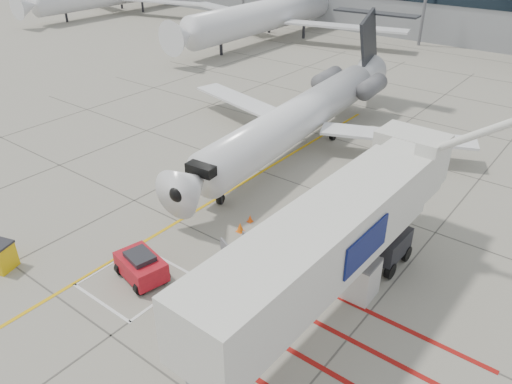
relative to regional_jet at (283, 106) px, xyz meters
The scene contains 8 objects.
ground_plane 15.40m from the regional_jet, 73.84° to the right, with size 260.00×260.00×0.00m, color gray.
regional_jet is the anchor object (origin of this frame).
jet_bridge 16.49m from the regional_jet, 49.77° to the right, with size 9.09×19.19×7.68m, color silver, non-canonical shape.
pushback_tug 15.44m from the regional_jet, 81.27° to the right, with size 2.59×1.62×1.51m, color #B0111C, non-canonical shape.
baggage_cart 12.95m from the regional_jet, 63.69° to the right, with size 2.16×1.37×1.37m, color slate, non-canonical shape.
ground_power_unit 14.60m from the regional_jet, 41.93° to the right, with size 2.50×1.46×1.98m, color silver, non-canonical shape.
cone_nose 10.24m from the regional_jet, 68.56° to the right, with size 0.41×0.41×0.57m, color orange.
cone_side 9.24m from the regional_jet, 66.98° to the right, with size 0.32×0.32×0.44m, color #F14E0C.
Camera 1 is at (14.26, -12.31, 15.66)m, focal length 35.00 mm.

